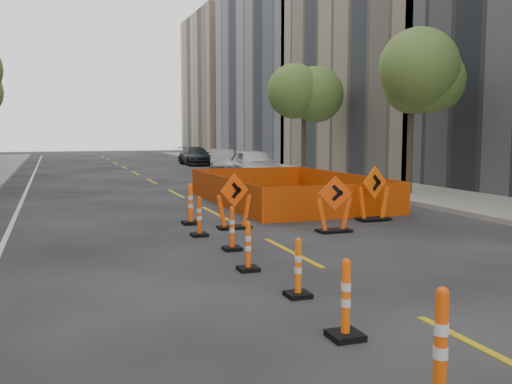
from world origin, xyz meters
name	(u,v)px	position (x,y,z in m)	size (l,w,h in m)	color
ground_plane	(399,307)	(0.00, 0.00, 0.00)	(140.00, 140.00, 0.00)	black
sidewalk_right	(421,194)	(9.00, 12.00, 0.07)	(4.00, 90.00, 0.15)	gray
bld_right_c	(418,59)	(17.00, 23.80, 7.00)	(12.00, 16.00, 14.00)	gray
bld_right_d	(308,47)	(17.00, 40.20, 10.00)	(12.00, 18.00, 20.00)	gray
bld_right_e	(243,85)	(17.00, 58.60, 8.00)	(12.00, 14.00, 16.00)	tan
tree_r_b	(412,79)	(8.40, 12.00, 4.53)	(2.80, 2.80, 5.95)	#382B1E
tree_r_c	(304,95)	(8.40, 22.00, 4.53)	(2.80, 2.80, 5.95)	#382B1E
channelizer_1	(441,347)	(-1.37, -2.69, 0.57)	(0.45, 0.45, 1.13)	#D74609
channelizer_2	(346,299)	(-1.36, -0.87, 0.50)	(0.40, 0.40, 1.00)	#F1520A
channelizer_3	(298,267)	(-1.19, 0.96, 0.46)	(0.36, 0.36, 0.93)	#F15C0A
channelizer_4	(248,246)	(-1.37, 2.78, 0.46)	(0.36, 0.36, 0.92)	#E95709
channelizer_5	(232,228)	(-1.12, 4.60, 0.47)	(0.37, 0.37, 0.94)	#F3490A
channelizer_6	(199,216)	(-1.38, 6.42, 0.49)	(0.38, 0.38, 0.98)	#E14209
channelizer_7	(190,204)	(-1.18, 8.24, 0.56)	(0.44, 0.44, 1.12)	#FE550A
chevron_sign_left	(234,201)	(-0.26, 7.19, 0.72)	(0.96, 0.58, 1.45)	#FF4B0A
chevron_sign_center	(334,204)	(1.96, 5.85, 0.71)	(0.95, 0.57, 1.43)	#E34209
chevron_sign_right	(374,193)	(3.89, 7.17, 0.78)	(1.04, 0.62, 1.56)	#F3590A
safety_fence	(285,189)	(3.06, 11.71, 0.50)	(4.74, 8.07, 1.01)	#FF510D
parked_car_near	(253,165)	(4.83, 20.21, 0.84)	(1.98, 4.91, 1.67)	silver
parked_car_mid	(222,160)	(5.48, 28.05, 0.69)	(1.47, 4.21, 1.39)	gray
parked_car_far	(195,156)	(5.47, 35.26, 0.68)	(1.91, 4.70, 1.36)	black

